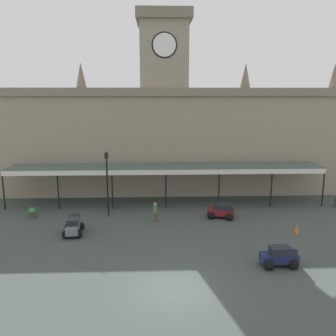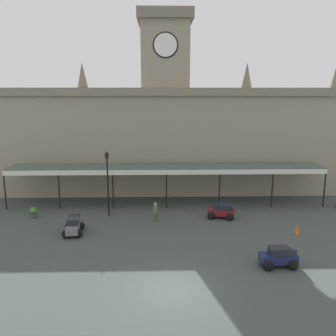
# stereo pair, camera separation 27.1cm
# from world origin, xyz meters

# --- Properties ---
(ground_plane) EXTENTS (140.00, 140.00, 0.00)m
(ground_plane) POSITION_xyz_m (0.00, 0.00, 0.00)
(ground_plane) COLOR #3E4640
(station_building) EXTENTS (38.26, 6.05, 18.54)m
(station_building) POSITION_xyz_m (0.00, 20.79, 6.22)
(station_building) COLOR gray
(station_building) RESTS_ON ground
(entrance_canopy) EXTENTS (29.78, 3.26, 3.73)m
(entrance_canopy) POSITION_xyz_m (0.00, 15.53, 3.58)
(entrance_canopy) COLOR #38564C
(entrance_canopy) RESTS_ON ground
(car_navy_estate) EXTENTS (2.27, 1.58, 1.27)m
(car_navy_estate) POSITION_xyz_m (6.68, 2.55, 0.56)
(car_navy_estate) COLOR #19214C
(car_navy_estate) RESTS_ON ground
(car_maroon_estate) EXTENTS (2.41, 1.91, 1.27)m
(car_maroon_estate) POSITION_xyz_m (4.67, 11.34, 0.56)
(car_maroon_estate) COLOR maroon
(car_maroon_estate) RESTS_ON ground
(car_grey_estate) EXTENTS (1.69, 2.33, 1.27)m
(car_grey_estate) POSITION_xyz_m (-7.21, 8.20, 0.56)
(car_grey_estate) COLOR slate
(car_grey_estate) RESTS_ON ground
(pedestrian_beside_cars) EXTENTS (0.34, 0.35, 1.67)m
(pedestrian_beside_cars) POSITION_xyz_m (-1.00, 10.64, 0.91)
(pedestrian_beside_cars) COLOR brown
(pedestrian_beside_cars) RESTS_ON ground
(victorian_lamppost) EXTENTS (0.30, 0.30, 5.71)m
(victorian_lamppost) POSITION_xyz_m (-5.08, 12.13, 3.49)
(victorian_lamppost) COLOR black
(victorian_lamppost) RESTS_ON ground
(traffic_cone) EXTENTS (0.40, 0.40, 0.70)m
(traffic_cone) POSITION_xyz_m (9.82, 7.79, 0.35)
(traffic_cone) COLOR orange
(traffic_cone) RESTS_ON ground
(planter_forecourt_centre) EXTENTS (0.60, 0.60, 0.96)m
(planter_forecourt_centre) POSITION_xyz_m (-11.52, 11.84, 0.49)
(planter_forecourt_centre) COLOR #47423D
(planter_forecourt_centre) RESTS_ON ground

